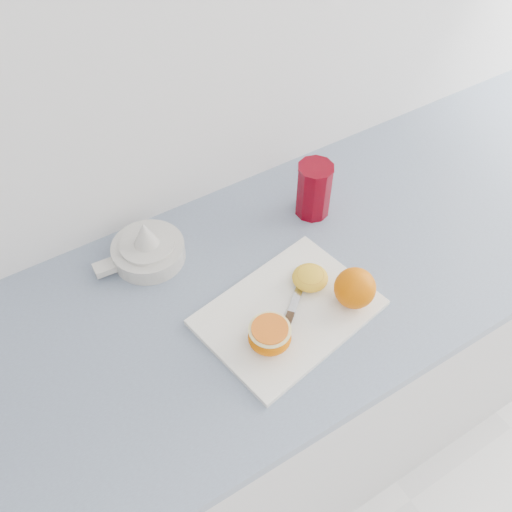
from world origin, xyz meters
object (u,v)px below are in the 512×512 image
object	(u,v)px
citrus_juicer	(147,249)
red_tumbler	(314,191)
counter	(253,393)
half_orange	(270,336)
cutting_board	(288,312)

from	to	relation	value
citrus_juicer	red_tumbler	distance (m)	0.39
citrus_juicer	counter	bearing A→B (deg)	-53.24
half_orange	citrus_juicer	size ratio (longest dim) A/B	0.41
counter	red_tumbler	xyz separation A→B (m)	(0.24, 0.12, 0.50)
citrus_juicer	red_tumbler	xyz separation A→B (m)	(0.38, -0.07, 0.03)
counter	citrus_juicer	size ratio (longest dim) A/B	13.50
citrus_juicer	half_orange	bearing A→B (deg)	-72.66
half_orange	red_tumbler	distance (m)	0.38
cutting_board	citrus_juicer	size ratio (longest dim) A/B	1.70
cutting_board	red_tumbler	xyz separation A→B (m)	(0.21, 0.21, 0.06)
cutting_board	half_orange	size ratio (longest dim) A/B	4.10
cutting_board	half_orange	world-z (taller)	half_orange
counter	red_tumbler	world-z (taller)	red_tumbler
citrus_juicer	red_tumbler	size ratio (longest dim) A/B	1.48
half_orange	red_tumbler	xyz separation A→B (m)	(0.28, 0.26, 0.02)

